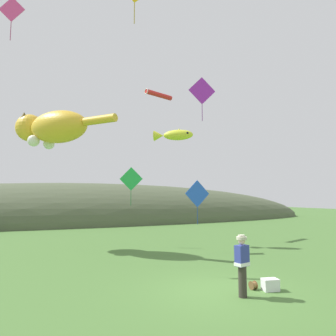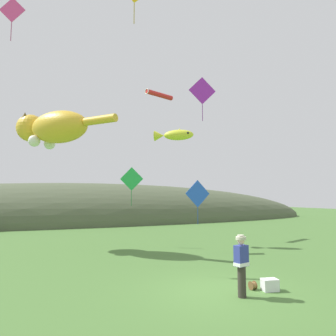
% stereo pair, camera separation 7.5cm
% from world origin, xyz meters
% --- Properties ---
extents(ground_plane, '(120.00, 120.00, 0.00)m').
position_xyz_m(ground_plane, '(0.00, 0.00, 0.00)').
color(ground_plane, '#477033').
extents(distant_hill_ridge, '(62.97, 16.42, 8.96)m').
position_xyz_m(distant_hill_ridge, '(-2.48, 27.22, 0.00)').
color(distant_hill_ridge, '#4C563D').
rests_on(distant_hill_ridge, ground).
extents(festival_attendant, '(0.47, 0.35, 1.77)m').
position_xyz_m(festival_attendant, '(0.34, -0.71, 0.95)').
color(festival_attendant, '#332D28').
rests_on(festival_attendant, ground).
extents(kite_spool, '(0.16, 0.27, 0.27)m').
position_xyz_m(kite_spool, '(1.07, -0.26, 0.13)').
color(kite_spool, olive).
rests_on(kite_spool, ground).
extents(picnic_cooler, '(0.55, 0.43, 0.36)m').
position_xyz_m(picnic_cooler, '(1.50, -0.55, 0.18)').
color(picnic_cooler, white).
rests_on(picnic_cooler, ground).
extents(kite_giant_cat, '(4.99, 5.62, 2.12)m').
position_xyz_m(kite_giant_cat, '(-4.65, 9.76, 6.77)').
color(kite_giant_cat, gold).
extents(kite_fish_windsock, '(2.45, 1.93, 0.76)m').
position_xyz_m(kite_fish_windsock, '(2.45, 8.76, 6.76)').
color(kite_fish_windsock, yellow).
extents(kite_tube_streamer, '(2.46, 1.13, 0.44)m').
position_xyz_m(kite_tube_streamer, '(2.89, 12.56, 10.65)').
color(kite_tube_streamer, red).
extents(kite_diamond_blue, '(1.47, 0.03, 2.37)m').
position_xyz_m(kite_diamond_blue, '(2.61, 6.09, 3.05)').
color(kite_diamond_blue, blue).
extents(kite_diamond_pink, '(1.14, 0.46, 2.12)m').
position_xyz_m(kite_diamond_pink, '(-6.68, 6.78, 11.53)').
color(kite_diamond_pink, '#E53F8C').
extents(kite_diamond_violet, '(1.47, 0.36, 2.40)m').
position_xyz_m(kite_diamond_violet, '(2.62, 5.49, 8.55)').
color(kite_diamond_violet, purple).
extents(kite_diamond_green, '(1.25, 0.72, 2.33)m').
position_xyz_m(kite_diamond_green, '(-0.13, 9.34, 3.96)').
color(kite_diamond_green, green).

